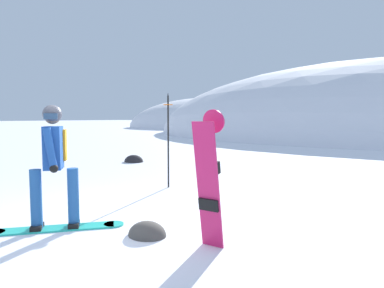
{
  "coord_description": "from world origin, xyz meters",
  "views": [
    {
      "loc": [
        3.56,
        -3.12,
        1.54
      ],
      "look_at": [
        -0.2,
        2.7,
        1.0
      ],
      "focal_mm": 31.65,
      "sensor_mm": 36.0,
      "label": 1
    }
  ],
  "objects_px": {
    "snowboarder_main": "(54,163)",
    "spare_snowboard": "(209,179)",
    "piste_marker_near": "(168,134)",
    "rock_dark": "(134,162)",
    "rock_mid": "(147,235)"
  },
  "relations": [
    {
      "from": "piste_marker_near",
      "to": "rock_dark",
      "type": "relative_size",
      "value": 2.98
    },
    {
      "from": "snowboarder_main",
      "to": "rock_mid",
      "type": "relative_size",
      "value": 3.24
    },
    {
      "from": "snowboarder_main",
      "to": "rock_dark",
      "type": "bearing_deg",
      "value": 124.04
    },
    {
      "from": "rock_mid",
      "to": "snowboarder_main",
      "type": "bearing_deg",
      "value": -159.07
    },
    {
      "from": "spare_snowboard",
      "to": "rock_dark",
      "type": "xyz_separation_m",
      "value": [
        -6.11,
        5.35,
        -0.83
      ]
    },
    {
      "from": "spare_snowboard",
      "to": "rock_dark",
      "type": "relative_size",
      "value": 2.35
    },
    {
      "from": "snowboarder_main",
      "to": "rock_dark",
      "type": "xyz_separation_m",
      "value": [
        -3.97,
        5.88,
        -0.92
      ]
    },
    {
      "from": "snowboarder_main",
      "to": "rock_mid",
      "type": "distance_m",
      "value": 1.62
    },
    {
      "from": "snowboarder_main",
      "to": "spare_snowboard",
      "type": "xyz_separation_m",
      "value": [
        2.14,
        0.53,
        -0.09
      ]
    },
    {
      "from": "spare_snowboard",
      "to": "rock_mid",
      "type": "height_order",
      "value": "spare_snowboard"
    },
    {
      "from": "rock_dark",
      "to": "spare_snowboard",
      "type": "bearing_deg",
      "value": -41.17
    },
    {
      "from": "snowboarder_main",
      "to": "spare_snowboard",
      "type": "relative_size",
      "value": 1.04
    },
    {
      "from": "snowboarder_main",
      "to": "spare_snowboard",
      "type": "distance_m",
      "value": 2.21
    },
    {
      "from": "piste_marker_near",
      "to": "snowboarder_main",
      "type": "bearing_deg",
      "value": -83.14
    },
    {
      "from": "piste_marker_near",
      "to": "spare_snowboard",
      "type": "bearing_deg",
      "value": -45.54
    }
  ]
}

